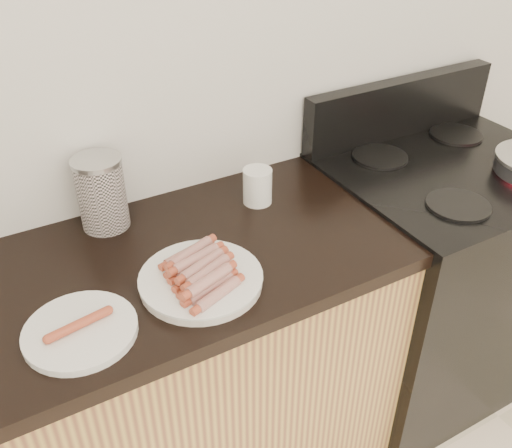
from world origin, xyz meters
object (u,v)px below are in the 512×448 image
stove (432,279)px  main_plate (201,281)px  side_plate (80,331)px  canister (101,193)px  mug (257,186)px

stove → main_plate: 1.05m
stove → main_plate: (-0.94, -0.11, 0.45)m
side_plate → canister: size_ratio=1.20×
stove → canister: canister is taller
main_plate → mug: mug is taller
side_plate → canister: (0.17, 0.38, 0.09)m
main_plate → side_plate: bearing=-175.5°
canister → stove: bearing=-13.0°
stove → canister: (-1.06, 0.24, 0.55)m
mug → stove: bearing=-12.9°
main_plate → mug: bearing=40.7°
side_plate → mug: (0.59, 0.28, 0.04)m
side_plate → canister: bearing=65.3°
main_plate → mug: size_ratio=2.77×
stove → mug: 0.82m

